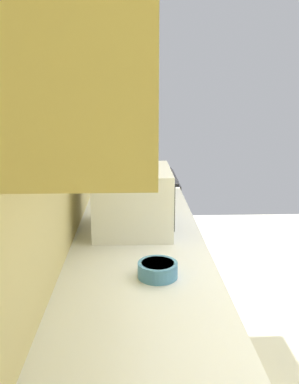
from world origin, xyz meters
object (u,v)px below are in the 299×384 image
(microwave, at_px, (133,199))
(oven_range, at_px, (138,228))
(bowl, at_px, (158,269))
(kettle, at_px, (148,189))

(microwave, bearing_deg, oven_range, -1.43)
(bowl, height_order, kettle, kettle)
(oven_range, height_order, microwave, microwave)
(kettle, bearing_deg, oven_range, 5.41)
(microwave, distance_m, bowl, 0.59)
(bowl, bearing_deg, microwave, 9.48)
(oven_range, xyz_separation_m, kettle, (-0.67, -0.06, 0.51))
(microwave, relative_size, kettle, 2.97)
(microwave, height_order, bowl, microwave)
(bowl, relative_size, kettle, 1.01)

